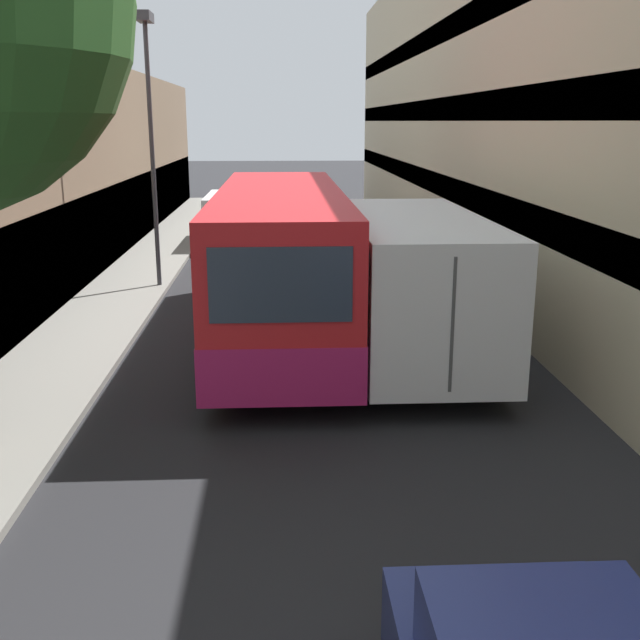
% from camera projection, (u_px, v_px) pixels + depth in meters
% --- Properties ---
extents(ground_plane, '(150.00, 150.00, 0.00)m').
position_uv_depth(ground_plane, '(312.00, 345.00, 15.59)').
color(ground_plane, '#232326').
extents(sidewalk_left, '(2.24, 60.00, 0.13)m').
position_uv_depth(sidewalk_left, '(75.00, 345.00, 15.33)').
color(sidewalk_left, gray).
rests_on(sidewalk_left, ground_plane).
extents(building_right_apartment, '(2.40, 60.00, 10.35)m').
position_uv_depth(building_right_apartment, '(593.00, 87.00, 14.54)').
color(building_right_apartment, beige).
rests_on(building_right_apartment, ground_plane).
extents(bus, '(2.53, 10.57, 3.16)m').
position_uv_depth(bus, '(281.00, 260.00, 15.80)').
color(bus, red).
rests_on(bus, ground_plane).
extents(box_truck, '(2.40, 8.98, 2.82)m').
position_uv_depth(box_truck, '(405.00, 271.00, 15.15)').
color(box_truck, silver).
rests_on(box_truck, ground_plane).
extents(panel_van, '(1.99, 4.26, 1.87)m').
position_uv_depth(panel_van, '(234.00, 216.00, 28.08)').
color(panel_van, silver).
rests_on(panel_van, ground_plane).
extents(street_lamp, '(0.36, 0.80, 7.06)m').
position_uv_depth(street_lamp, '(149.00, 102.00, 19.46)').
color(street_lamp, '#38383D').
rests_on(street_lamp, sidewalk_left).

